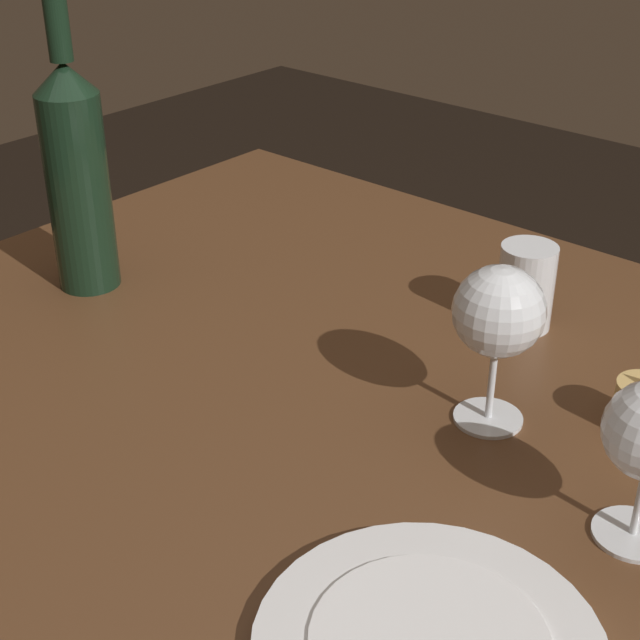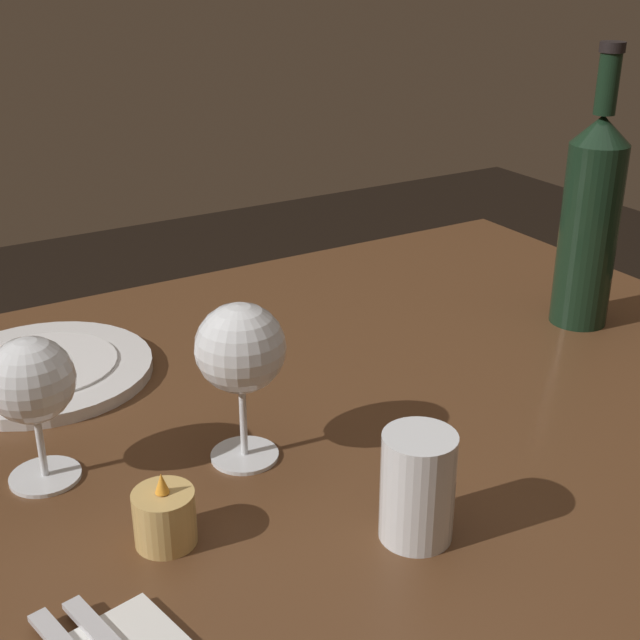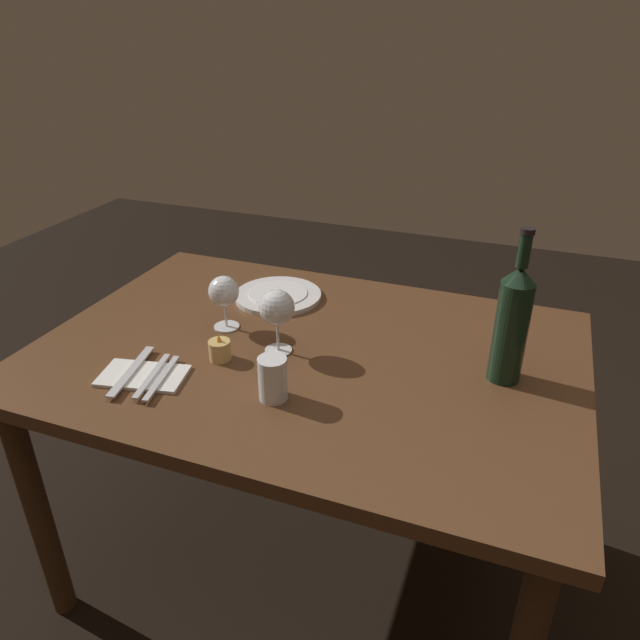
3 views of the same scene
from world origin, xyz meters
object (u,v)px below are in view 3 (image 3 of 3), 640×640
object	(u,v)px
water_tumbler	(273,380)
fork_inner	(152,376)
wine_glass_right	(224,293)
wine_bottle	(512,322)
dinner_plate	(278,295)
table_knife	(131,371)
folded_napkin	(143,376)
fork_outer	(162,378)
votive_candle	(220,351)
wine_glass_left	(277,309)

from	to	relation	value
water_tumbler	fork_inner	bearing A→B (deg)	6.56
wine_glass_right	wine_bottle	xyz separation A→B (m)	(-0.69, -0.01, 0.04)
dinner_plate	table_knife	distance (m)	0.50
wine_bottle	folded_napkin	size ratio (longest dim) A/B	1.69
fork_outer	table_knife	size ratio (longest dim) A/B	0.85
dinner_plate	fork_outer	world-z (taller)	dinner_plate
table_knife	votive_candle	bearing A→B (deg)	-139.48
wine_bottle	fork_outer	xyz separation A→B (m)	(0.71, 0.28, -0.13)
fork_outer	table_knife	xyz separation A→B (m)	(0.08, 0.00, 0.00)
water_tumbler	fork_outer	size ratio (longest dim) A/B	0.54
water_tumbler	fork_outer	bearing A→B (deg)	7.19
wine_glass_right	fork_inner	size ratio (longest dim) A/B	0.80
wine_bottle	folded_napkin	xyz separation A→B (m)	(0.76, 0.28, -0.14)
wine_bottle	fork_inner	size ratio (longest dim) A/B	1.96
wine_bottle	fork_outer	distance (m)	0.77
dinner_plate	table_knife	world-z (taller)	dinner_plate
wine_glass_left	water_tumbler	xyz separation A→B (m)	(-0.07, 0.18, -0.07)
votive_candle	table_knife	bearing A→B (deg)	40.52
fork_outer	wine_bottle	bearing A→B (deg)	-158.07
fork_inner	wine_glass_right	bearing A→B (deg)	-97.41
wine_glass_left	wine_glass_right	distance (m)	0.19
wine_glass_right	water_tumbler	world-z (taller)	wine_glass_right
fork_outer	folded_napkin	bearing A→B (deg)	-0.00
water_tumbler	fork_outer	xyz separation A→B (m)	(0.26, 0.03, -0.03)
folded_napkin	fork_inner	bearing A→B (deg)	180.00
votive_candle	fork_inner	xyz separation A→B (m)	(0.10, 0.13, -0.01)
fork_outer	table_knife	distance (m)	0.08
folded_napkin	table_knife	xyz separation A→B (m)	(0.03, 0.00, 0.01)
votive_candle	folded_napkin	world-z (taller)	votive_candle
fork_inner	fork_outer	bearing A→B (deg)	180.00
water_tumbler	dinner_plate	xyz separation A→B (m)	(0.19, -0.45, -0.04)
water_tumbler	fork_inner	distance (m)	0.29
fork_inner	fork_outer	world-z (taller)	same
wine_bottle	fork_inner	world-z (taller)	wine_bottle
wine_glass_right	folded_napkin	size ratio (longest dim) A/B	0.68
wine_glass_right	water_tumbler	size ratio (longest dim) A/B	1.47
wine_glass_right	table_knife	size ratio (longest dim) A/B	0.68
wine_glass_right	dinner_plate	xyz separation A→B (m)	(-0.05, -0.21, -0.09)
votive_candle	fork_inner	bearing A→B (deg)	53.09
wine_bottle	table_knife	xyz separation A→B (m)	(0.79, 0.28, -0.13)
votive_candle	dinner_plate	world-z (taller)	votive_candle
water_tumbler	wine_glass_right	bearing A→B (deg)	-44.67
votive_candle	fork_inner	size ratio (longest dim) A/B	0.37
water_tumbler	votive_candle	distance (m)	0.21
fork_inner	wine_bottle	bearing A→B (deg)	-158.75
folded_napkin	fork_inner	world-z (taller)	fork_inner
water_tumbler	fork_outer	world-z (taller)	water_tumbler
wine_glass_left	wine_bottle	world-z (taller)	wine_bottle
wine_glass_left	votive_candle	xyz separation A→B (m)	(0.11, 0.08, -0.09)
wine_bottle	dinner_plate	size ratio (longest dim) A/B	1.42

